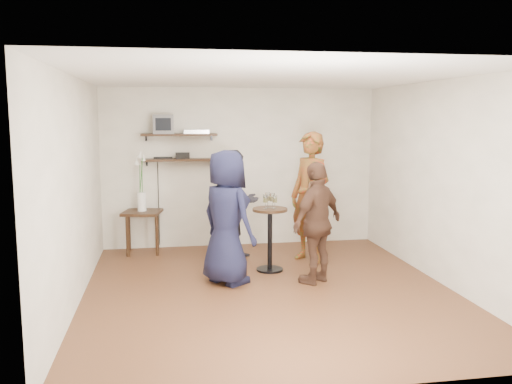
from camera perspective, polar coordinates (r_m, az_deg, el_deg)
room at (r=6.52m, az=1.43°, el=0.56°), size 4.58×5.08×2.68m
shelf_upper at (r=8.72m, az=-8.09°, el=5.99°), size 1.20×0.25×0.04m
shelf_lower at (r=8.75m, az=-8.04°, el=3.37°), size 1.20×0.25×0.04m
crt_monitor at (r=8.72m, az=-9.74°, el=7.06°), size 0.32×0.30×0.30m
dvd_deck at (r=8.73m, az=-6.31°, el=6.34°), size 0.40×0.24×0.06m
radio at (r=8.74m, az=-7.74°, el=3.82°), size 0.22×0.10×0.10m
power_strip at (r=8.79m, az=-9.75°, el=3.57°), size 0.30×0.05×0.03m
side_table at (r=8.69m, az=-11.89°, el=-2.68°), size 0.66×0.66×0.67m
vase_lilies at (r=8.63m, az=-11.97°, el=0.02°), size 0.19×0.20×0.96m
drinks_table at (r=7.53m, az=1.47°, el=-4.10°), size 0.48×0.48×0.88m
wine_glass_fl at (r=7.39m, az=1.00°, el=-0.77°), size 0.07×0.07×0.20m
wine_glass_fr at (r=7.42m, az=2.00°, el=-0.80°), size 0.06×0.06×0.19m
wine_glass_bl at (r=7.50m, az=1.24°, el=-0.58°), size 0.07×0.07×0.21m
wine_glass_br at (r=7.47m, az=1.75°, el=-0.63°), size 0.07×0.07×0.21m
person_plaid at (r=8.01m, az=5.72°, el=-0.53°), size 0.76×0.84×1.92m
person_dark at (r=8.10m, az=-2.16°, el=-1.38°), size 1.00×0.93×1.65m
person_navy at (r=6.92m, az=-3.10°, el=-2.69°), size 0.94×1.00×1.72m
person_brown at (r=6.99m, az=6.47°, el=-3.23°), size 0.96×0.87×1.58m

